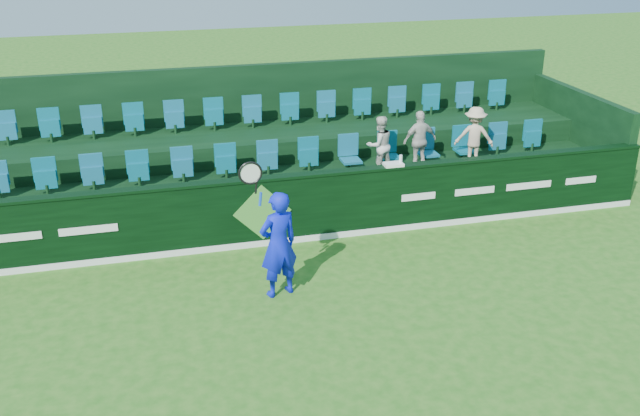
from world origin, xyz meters
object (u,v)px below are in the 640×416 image
object	(u,v)px
spectator_left	(379,145)
drinks_bottle	(401,160)
spectator_middle	(420,140)
towel	(393,164)
tennis_player	(278,244)
spectator_right	(474,136)

from	to	relation	value
spectator_left	drinks_bottle	world-z (taller)	spectator_left
spectator_middle	towel	distance (m)	1.49
drinks_bottle	spectator_left	bearing A→B (deg)	92.24
tennis_player	spectator_right	xyz separation A→B (m)	(4.88, 3.06, 0.51)
spectator_right	spectator_left	bearing A→B (deg)	22.97
spectator_middle	spectator_right	size ratio (longest dim) A/B	1.00
tennis_player	towel	distance (m)	3.32
spectator_left	drinks_bottle	size ratio (longest dim) A/B	5.99
spectator_left	spectator_right	distance (m)	2.13
spectator_middle	drinks_bottle	distance (m)	1.40
spectator_right	drinks_bottle	world-z (taller)	spectator_right
spectator_middle	spectator_right	xyz separation A→B (m)	(1.24, 0.00, -0.00)
spectator_left	spectator_right	xyz separation A→B (m)	(2.13, 0.00, 0.02)
tennis_player	spectator_middle	xyz separation A→B (m)	(3.64, 3.06, 0.51)
spectator_left	spectator_right	world-z (taller)	spectator_right
spectator_left	tennis_player	bearing A→B (deg)	36.14
tennis_player	towel	world-z (taller)	tennis_player
towel	drinks_bottle	world-z (taller)	drinks_bottle
tennis_player	spectator_right	world-z (taller)	tennis_player
tennis_player	towel	xyz separation A→B (m)	(2.66, 1.94, 0.45)
tennis_player	towel	bearing A→B (deg)	36.15
tennis_player	spectator_left	world-z (taller)	tennis_player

